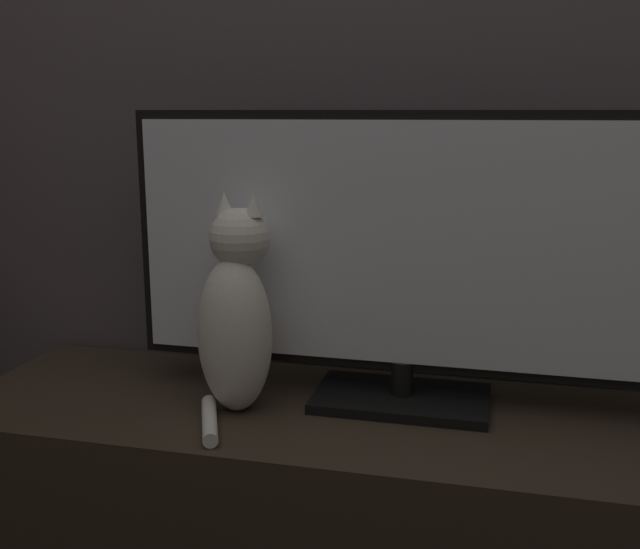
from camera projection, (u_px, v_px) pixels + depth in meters
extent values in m
cube|color=#33281E|center=(318.00, 501.00, 1.53)|extent=(1.46, 0.50, 0.40)
cube|color=black|center=(402.00, 399.00, 1.51)|extent=(0.35, 0.21, 0.02)
cylinder|color=black|center=(402.00, 378.00, 1.50)|extent=(0.04, 0.04, 0.07)
cube|color=black|center=(406.00, 244.00, 1.45)|extent=(1.11, 0.02, 0.51)
cube|color=white|center=(405.00, 245.00, 1.43)|extent=(1.07, 0.01, 0.47)
ellipsoid|color=silver|center=(235.00, 335.00, 1.44)|extent=(0.17, 0.16, 0.31)
ellipsoid|color=olive|center=(248.00, 336.00, 1.49)|extent=(0.09, 0.06, 0.17)
sphere|color=silver|center=(240.00, 238.00, 1.43)|extent=(0.14, 0.14, 0.12)
cone|color=silver|center=(224.00, 203.00, 1.43)|extent=(0.04, 0.04, 0.04)
cone|color=silver|center=(254.00, 205.00, 1.40)|extent=(0.04, 0.04, 0.04)
cylinder|color=silver|center=(209.00, 420.00, 1.39)|extent=(0.10, 0.18, 0.03)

